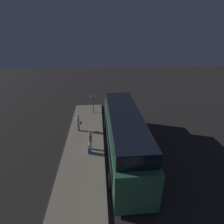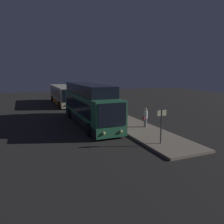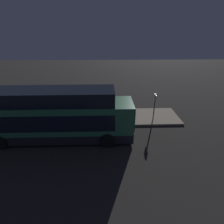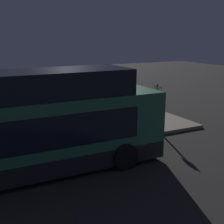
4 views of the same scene
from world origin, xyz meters
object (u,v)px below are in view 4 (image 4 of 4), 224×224
object	(u,v)px
suitcase	(3,143)
sign_post	(157,100)
passenger_boarding	(73,113)
bus_lead	(10,132)
passenger_waiting	(14,128)

from	to	relation	value
suitcase	sign_post	xyz separation A→B (m)	(8.33, -0.16, 1.24)
suitcase	passenger_boarding	bearing A→B (deg)	18.49
bus_lead	sign_post	size ratio (longest dim) A/B	4.89
passenger_waiting	sign_post	world-z (taller)	sign_post
bus_lead	passenger_waiting	bearing A→B (deg)	77.92
passenger_boarding	sign_post	bearing A→B (deg)	142.57
passenger_waiting	bus_lead	bearing A→B (deg)	-152.13
passenger_waiting	suitcase	distance (m)	0.87
passenger_waiting	sign_post	xyz separation A→B (m)	(7.77, -0.10, 0.58)
bus_lead	passenger_boarding	bearing A→B (deg)	46.67
passenger_boarding	suitcase	bearing A→B (deg)	-1.01
bus_lead	passenger_waiting	xyz separation A→B (m)	(0.59, 2.78, -0.65)
sign_post	passenger_boarding	bearing A→B (deg)	162.06
passenger_boarding	suitcase	world-z (taller)	passenger_boarding
passenger_waiting	sign_post	distance (m)	7.79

